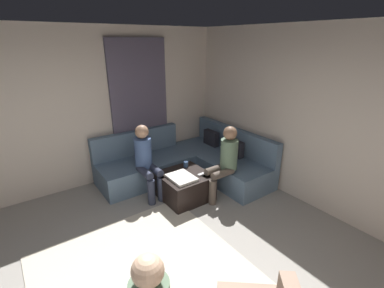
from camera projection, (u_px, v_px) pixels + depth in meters
wall_back at (336, 125)px, 3.79m from camera, size 6.00×0.12×2.70m
wall_left at (64, 113)px, 4.43m from camera, size 0.12×6.00×2.70m
curtain_panel at (140, 109)px, 5.09m from camera, size 0.06×1.10×2.50m
area_rug at (153, 288)px, 2.88m from camera, size 2.60×2.20×0.01m
sectional_couch at (189, 162)px, 5.18m from camera, size 2.10×2.55×0.87m
ottoman at (185, 186)px, 4.49m from camera, size 0.76×0.76×0.42m
folded_blanket at (182, 178)px, 4.27m from camera, size 0.44×0.36×0.04m
coffee_mug at (186, 164)px, 4.66m from camera, size 0.08×0.08×0.10m
game_remote at (202, 174)px, 4.39m from camera, size 0.05×0.15×0.02m
person_on_couch_back at (224, 160)px, 4.37m from camera, size 0.30×0.60×1.20m
person_on_couch_side at (146, 159)px, 4.42m from camera, size 0.60×0.30×1.20m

